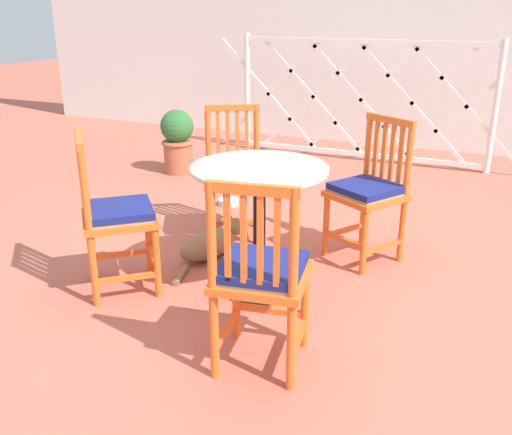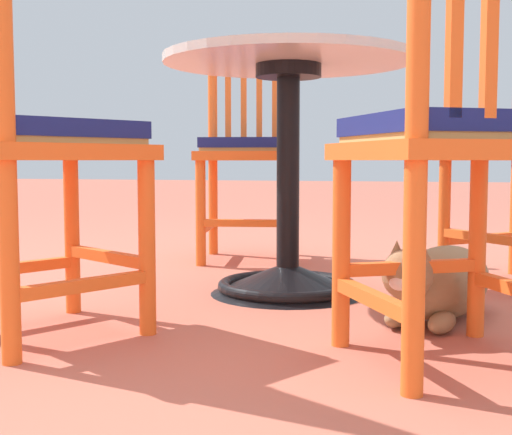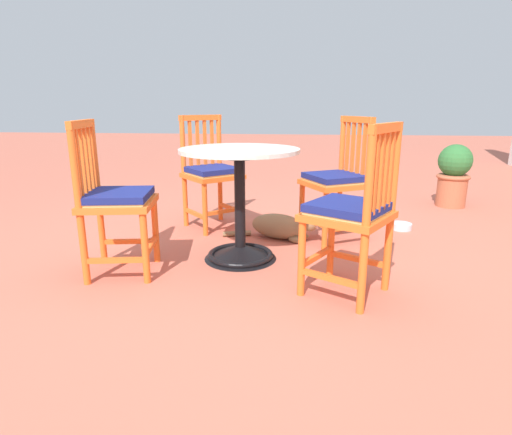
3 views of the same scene
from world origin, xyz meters
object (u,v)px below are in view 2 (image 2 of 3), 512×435
cafe_table (288,202)px  tabby_cat (438,284)px  orange_chair_facing_out (248,152)px  orange_chair_near_fence (459,143)px  orange_chair_tucked_in (34,146)px

cafe_table → tabby_cat: size_ratio=1.03×
orange_chair_facing_out → tabby_cat: bearing=128.3°
cafe_table → tabby_cat: (-0.45, 0.26, -0.19)m
cafe_table → orange_chair_facing_out: size_ratio=0.83×
orange_chair_near_fence → tabby_cat: size_ratio=1.23×
orange_chair_facing_out → cafe_table: bearing=114.0°
tabby_cat → orange_chair_tucked_in: bearing=23.0°
orange_chair_facing_out → orange_chair_tucked_in: bearing=83.4°
orange_chair_tucked_in → orange_chair_near_fence: 0.94m
orange_chair_tucked_in → orange_chair_facing_out: same height
orange_chair_tucked_in → orange_chair_facing_out: size_ratio=1.00×
cafe_table → orange_chair_tucked_in: size_ratio=0.83×
tabby_cat → cafe_table: bearing=-30.4°
orange_chair_tucked_in → tabby_cat: (-0.92, -0.39, -0.35)m
cafe_table → orange_chair_tucked_in: 0.82m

